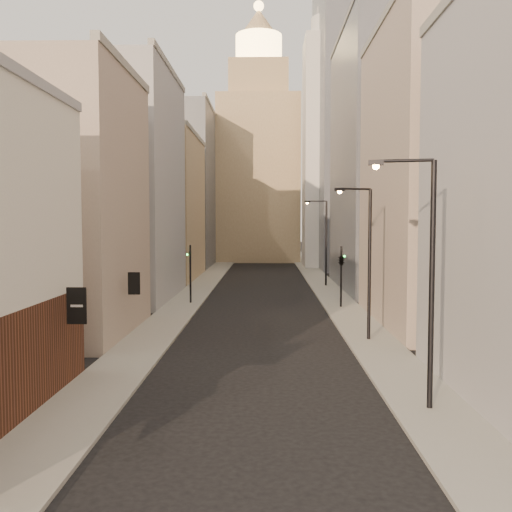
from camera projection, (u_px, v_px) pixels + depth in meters
The scene contains 16 objects.
sidewalk_left at pixel (205, 282), 64.18m from camera, with size 3.00×140.00×0.15m, color gray.
sidewalk_right at pixel (321, 283), 63.93m from camera, with size 3.00×140.00×0.15m, color gray.
left_bldg_beige at pixel (64, 205), 34.84m from camera, with size 8.00×12.00×16.00m, color gray.
left_bldg_grey at pixel (127, 187), 50.68m from camera, with size 8.00×16.00×20.00m, color #9C9CA1.
left_bldg_tan at pixel (164, 208), 68.74m from camera, with size 8.00×18.00×17.00m, color tan.
left_bldg_wingrid at pixel (187, 189), 88.48m from camera, with size 8.00×20.00×24.00m, color gray.
right_bldg_beige at pixel (439, 176), 38.27m from camera, with size 8.00×16.00×20.00m, color gray.
right_bldg_wingrid at pixel (380, 162), 58.04m from camera, with size 8.00×20.00×26.00m, color gray.
highrise at pixel (384, 96), 85.08m from camera, with size 21.00×23.00×51.20m.
clock_tower at pixel (259, 160), 99.90m from camera, with size 14.00×14.00×44.90m.
white_tower at pixel (330, 144), 85.66m from camera, with size 8.00×8.00×41.50m.
streetlamp_near at pixel (425, 269), 20.75m from camera, with size 2.41×0.64×9.28m.
streetlamp_mid at pixel (366, 255), 32.84m from camera, with size 2.24×0.96×8.90m.
streetlamp_far at pixel (324, 238), 60.25m from camera, with size 2.40×0.33×9.14m.
traffic_light_left at pixel (190, 263), 47.67m from camera, with size 0.58×0.50×5.00m.
traffic_light_right at pixel (341, 260), 45.38m from camera, with size 0.70×0.70×5.00m.
Camera 1 is at (0.39, -8.75, 7.05)m, focal length 40.00 mm.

